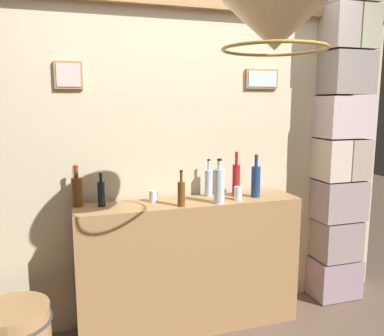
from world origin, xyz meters
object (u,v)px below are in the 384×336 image
liquor_bottle_mezcal (77,191)px  glass_tumbler_rocks (153,196)px  liquor_bottle_scotch (181,193)px  glass_tumbler_highball (238,193)px  liquor_bottle_whiskey (219,185)px  liquor_bottle_tequila (256,181)px  liquor_bottle_vermouth (236,179)px  pendant_lamp (275,27)px  liquor_bottle_rum (209,182)px  liquor_bottle_gin (101,193)px

liquor_bottle_mezcal → glass_tumbler_rocks: (0.52, -0.04, -0.07)m
glass_tumbler_rocks → liquor_bottle_scotch: bearing=-47.5°
liquor_bottle_mezcal → glass_tumbler_highball: (1.11, -0.17, -0.06)m
liquor_bottle_whiskey → liquor_bottle_tequila: bearing=15.8°
liquor_bottle_vermouth → pendant_lamp: bearing=-104.2°
liquor_bottle_whiskey → glass_tumbler_highball: liquor_bottle_whiskey is taller
liquor_bottle_rum → pendant_lamp: pendant_lamp is taller
liquor_bottle_scotch → pendant_lamp: pendant_lamp is taller
liquor_bottle_mezcal → liquor_bottle_scotch: (0.68, -0.21, -0.02)m
liquor_bottle_whiskey → liquor_bottle_vermouth: bearing=38.6°
liquor_bottle_tequila → liquor_bottle_whiskey: liquor_bottle_tequila is taller
liquor_bottle_tequila → liquor_bottle_gin: 1.12m
liquor_bottle_whiskey → glass_tumbler_highball: (0.16, 0.04, -0.08)m
glass_tumbler_rocks → glass_tumbler_highball: bearing=-12.4°
liquor_bottle_mezcal → liquor_bottle_gin: (0.16, -0.05, -0.01)m
pendant_lamp → glass_tumbler_highball: bearing=76.2°
liquor_bottle_gin → glass_tumbler_rocks: 0.37m
liquor_bottle_mezcal → liquor_bottle_whiskey: bearing=-12.6°
liquor_bottle_tequila → pendant_lamp: bearing=-112.7°
liquor_bottle_mezcal → liquor_bottle_tequila: 1.28m
liquor_bottle_rum → pendant_lamp: bearing=-92.6°
liquor_bottle_mezcal → liquor_bottle_vermouth: size_ratio=0.83×
liquor_bottle_tequila → liquor_bottle_rum: 0.35m
glass_tumbler_highball → glass_tumbler_rocks: bearing=167.6°
liquor_bottle_gin → glass_tumbler_highball: (0.96, -0.12, -0.04)m
liquor_bottle_vermouth → pendant_lamp: (-0.24, -0.95, 0.91)m
liquor_bottle_tequila → liquor_bottle_rum: (-0.32, 0.14, -0.02)m
liquor_bottle_vermouth → liquor_bottle_gin: size_ratio=1.45×
glass_tumbler_rocks → liquor_bottle_mezcal: bearing=175.8°
liquor_bottle_vermouth → glass_tumbler_rocks: (-0.63, 0.02, -0.09)m
glass_tumbler_rocks → liquor_bottle_vermouth: bearing=-1.4°
liquor_bottle_mezcal → pendant_lamp: pendant_lamp is taller
liquor_bottle_rum → liquor_bottle_whiskey: bearing=-91.3°
liquor_bottle_vermouth → glass_tumbler_highball: 0.15m
liquor_bottle_vermouth → liquor_bottle_rum: 0.21m
liquor_bottle_whiskey → glass_tumbler_rocks: (-0.43, 0.17, -0.09)m
liquor_bottle_mezcal → glass_tumbler_highball: liquor_bottle_mezcal is taller
liquor_bottle_tequila → liquor_bottle_whiskey: size_ratio=1.01×
liquor_bottle_vermouth → glass_tumbler_highball: liquor_bottle_vermouth is taller
liquor_bottle_scotch → liquor_bottle_tequila: bearing=8.6°
liquor_bottle_rum → glass_tumbler_rocks: bearing=-172.7°
glass_tumbler_rocks → pendant_lamp: bearing=-68.1°
liquor_bottle_tequila → glass_tumbler_highball: bearing=-163.2°
liquor_bottle_tequila → liquor_bottle_rum: liquor_bottle_tequila is taller
liquor_bottle_gin → pendant_lamp: (0.75, -0.95, 0.95)m
pendant_lamp → glass_tumbler_rocks: bearing=111.9°
liquor_bottle_whiskey → liquor_bottle_scotch: (-0.27, 0.00, -0.04)m
liquor_bottle_rum → liquor_bottle_tequila: bearing=-23.0°
liquor_bottle_rum → liquor_bottle_mezcal: bearing=-178.9°
liquor_bottle_scotch → pendant_lamp: 1.26m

